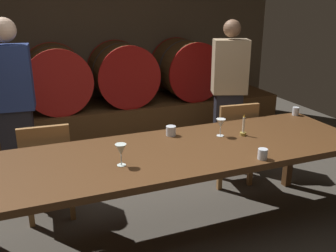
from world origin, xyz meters
The scene contains 16 objects.
back_wall centered at (0.00, 3.17, 1.27)m, with size 5.90×0.24×2.55m, color brown.
barrel_shelf centered at (0.00, 2.62, 0.25)m, with size 5.31×0.90×0.49m, color brown.
wine_barrel_center_left centered at (-0.43, 2.62, 0.89)m, with size 0.81×0.79×0.81m.
wine_barrel_center_right centered at (0.43, 2.62, 0.89)m, with size 0.81×0.79×0.81m.
wine_barrel_far_right centered at (1.37, 2.62, 0.89)m, with size 0.81×0.79×0.81m.
dining_table centered at (0.19, 0.15, 0.71)m, with size 2.97×0.92×0.77m.
chair_left centered at (-0.72, 0.83, 0.49)m, with size 0.42×0.42×0.88m.
chair_right centered at (1.08, 0.81, 0.49)m, with size 0.44×0.44×0.88m.
guest_left centered at (-0.93, 1.44, 0.87)m, with size 0.40×0.28×1.69m.
guest_right centered at (1.33, 1.35, 0.83)m, with size 0.44×0.36×1.63m.
candle_right centered at (0.82, 0.23, 0.81)m, with size 0.05×0.05×0.18m.
wine_glass_center centered at (-0.27, 0.03, 0.88)m, with size 0.08×0.08×0.15m.
wine_glass_right centered at (0.63, 0.29, 0.87)m, with size 0.08×0.08×0.15m.
cup_far_left centered at (0.26, 0.45, 0.81)m, with size 0.08×0.08×0.08m, color silver.
cup_center_left centered at (0.68, -0.23, 0.80)m, with size 0.07×0.07×0.08m, color silver.
cup_far_right centered at (1.60, 0.54, 0.81)m, with size 0.06×0.06×0.08m, color silver.
Camera 1 is at (-0.83, -2.22, 1.83)m, focal length 39.81 mm.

